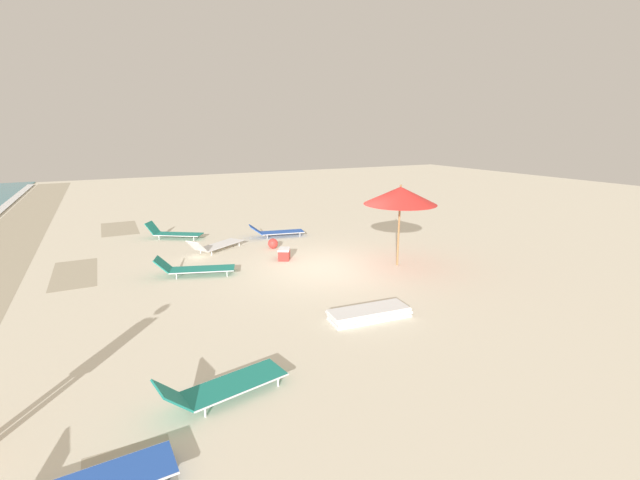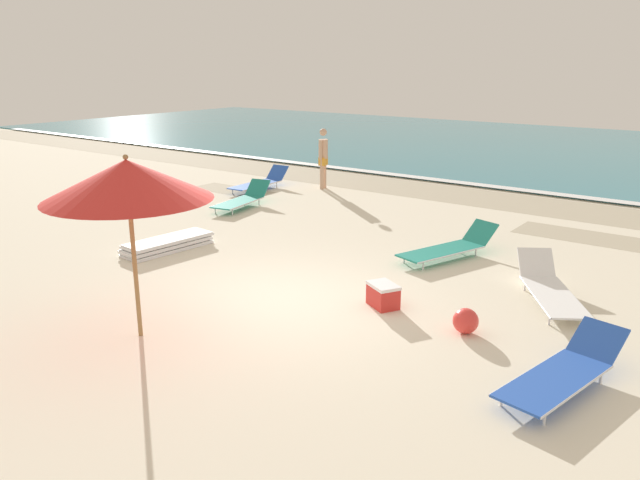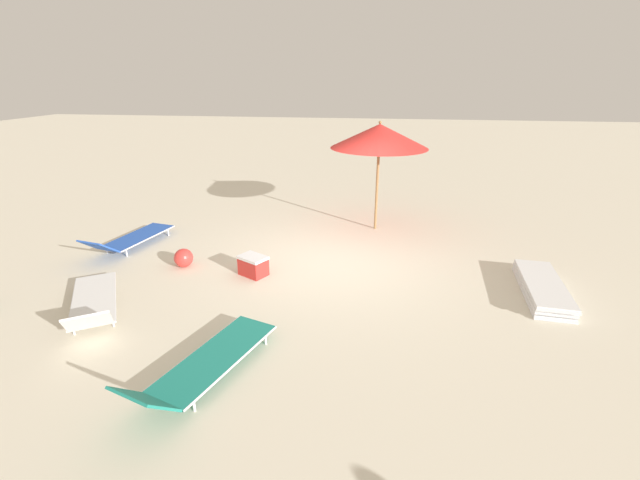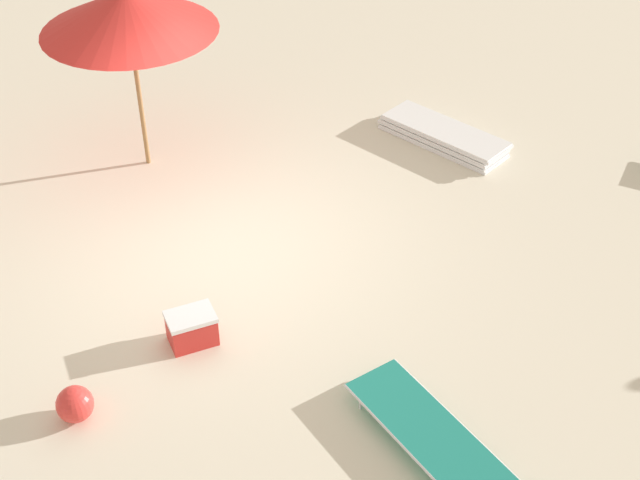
# 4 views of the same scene
# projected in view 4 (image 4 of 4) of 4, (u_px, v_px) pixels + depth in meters

# --- Properties ---
(ground_plane) EXTENTS (60.00, 60.00, 0.16)m
(ground_plane) POSITION_uv_depth(u_px,v_px,m) (223.00, 248.00, 10.72)
(ground_plane) COLOR beige
(beach_umbrella) EXTENTS (2.19, 2.19, 2.51)m
(beach_umbrella) POSITION_uv_depth(u_px,v_px,m) (128.00, 11.00, 10.76)
(beach_umbrella) COLOR #9E7547
(beach_umbrella) RESTS_ON ground_plane
(lounger_stack) EXTENTS (0.77, 1.92, 0.24)m
(lounger_stack) POSITION_uv_depth(u_px,v_px,m) (443.00, 135.00, 12.42)
(lounger_stack) COLOR white
(lounger_stack) RESTS_ON ground_plane
(sun_lounger_mid_beach_pair_a) EXTENTS (1.26, 2.28, 0.57)m
(sun_lounger_mid_beach_pair_a) POSITION_uv_depth(u_px,v_px,m) (445.00, 445.00, 7.99)
(sun_lounger_mid_beach_pair_a) COLOR #1E8475
(sun_lounger_mid_beach_pair_a) RESTS_ON ground_plane
(beach_ball) EXTENTS (0.36, 0.36, 0.36)m
(beach_ball) POSITION_uv_depth(u_px,v_px,m) (75.00, 404.00, 8.42)
(beach_ball) COLOR red
(beach_ball) RESTS_ON ground_plane
(cooler_box) EXTENTS (0.61, 0.55, 0.37)m
(cooler_box) POSITION_uv_depth(u_px,v_px,m) (192.00, 328.00, 9.23)
(cooler_box) COLOR red
(cooler_box) RESTS_ON ground_plane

